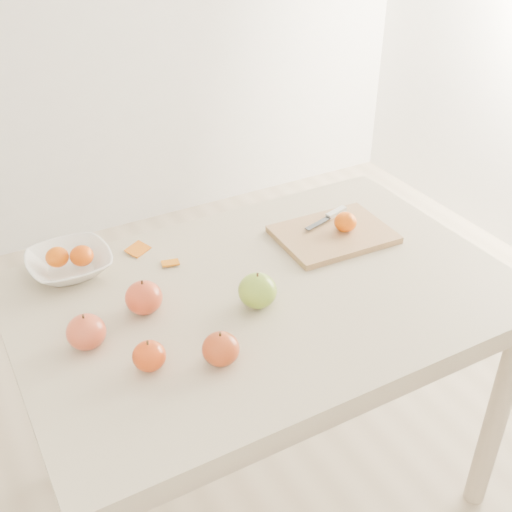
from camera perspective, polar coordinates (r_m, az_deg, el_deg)
ground at (r=2.10m, az=0.70°, el=-19.78°), size 3.50×3.50×0.00m
table at (r=1.63m, az=0.86°, el=-5.82°), size 1.20×0.80×0.75m
cutting_board at (r=1.78m, az=6.89°, el=1.92°), size 0.32×0.24×0.02m
board_tangerine at (r=1.78m, az=7.95°, el=3.02°), size 0.06×0.06×0.05m
fruit_bowl at (r=1.69m, az=-16.23°, el=-0.67°), size 0.21×0.21×0.05m
bowl_tangerine_near at (r=1.68m, az=-17.25°, el=-0.08°), size 0.06×0.06×0.05m
bowl_tangerine_far at (r=1.66m, az=-15.24°, el=0.03°), size 0.06×0.06×0.05m
orange_peel_a at (r=1.74m, az=-10.44°, el=0.47°), size 0.07×0.07×0.01m
orange_peel_b at (r=1.68m, az=-7.61°, el=-0.67°), size 0.05×0.04×0.01m
paring_knife at (r=1.85m, az=6.87°, el=3.70°), size 0.17×0.07×0.01m
apple_green at (r=1.50m, az=0.14°, el=-3.09°), size 0.09×0.09×0.08m
apple_red_a at (r=1.50m, az=-9.94°, el=-3.66°), size 0.09×0.09×0.08m
apple_red_b at (r=1.43m, az=-14.86°, el=-6.54°), size 0.09×0.09×0.08m
apple_red_c at (r=1.35m, az=-3.15°, el=-8.24°), size 0.08×0.08×0.07m
apple_red_d at (r=1.35m, az=-9.48°, el=-8.76°), size 0.07×0.07×0.06m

